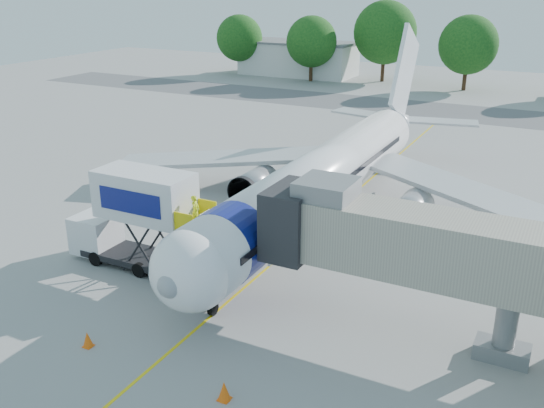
% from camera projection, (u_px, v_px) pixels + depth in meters
% --- Properties ---
extents(ground, '(160.00, 160.00, 0.00)m').
position_uv_depth(ground, '(298.00, 241.00, 36.28)').
color(ground, '#9B9B98').
rests_on(ground, ground).
extents(guidance_line, '(0.15, 70.00, 0.01)m').
position_uv_depth(guidance_line, '(298.00, 241.00, 36.28)').
color(guidance_line, yellow).
rests_on(guidance_line, ground).
extents(taxiway_strip, '(120.00, 10.00, 0.01)m').
position_uv_depth(taxiway_strip, '(449.00, 112.00, 71.23)').
color(taxiway_strip, '#59595B').
rests_on(taxiway_strip, ground).
extents(aircraft, '(34.17, 37.73, 11.35)m').
position_uv_depth(aircraft, '(326.00, 176.00, 38.67)').
color(aircraft, white).
rests_on(aircraft, ground).
extents(jet_bridge, '(13.90, 3.20, 6.60)m').
position_uv_depth(jet_bridge, '(402.00, 243.00, 25.50)').
color(jet_bridge, '#A6A18E').
rests_on(jet_bridge, ground).
extents(catering_hiloader, '(8.50, 2.44, 5.50)m').
position_uv_depth(catering_hiloader, '(137.00, 219.00, 32.17)').
color(catering_hiloader, black).
rests_on(catering_hiloader, ground).
extents(safety_cone_a, '(0.49, 0.49, 0.79)m').
position_uv_depth(safety_cone_a, '(224.00, 391.00, 22.53)').
color(safety_cone_a, '#FF5F0D').
rests_on(safety_cone_a, ground).
extents(safety_cone_b, '(0.44, 0.44, 0.71)m').
position_uv_depth(safety_cone_b, '(88.00, 340.00, 25.80)').
color(safety_cone_b, '#FF5F0D').
rests_on(safety_cone_b, ground).
extents(outbuilding_left, '(18.40, 8.40, 5.30)m').
position_uv_depth(outbuilding_left, '(298.00, 58.00, 97.29)').
color(outbuilding_left, silver).
rests_on(outbuilding_left, ground).
extents(tree_a, '(7.35, 7.35, 9.37)m').
position_uv_depth(tree_a, '(239.00, 38.00, 97.07)').
color(tree_a, '#382314').
rests_on(tree_a, ground).
extents(tree_b, '(7.55, 7.55, 9.62)m').
position_uv_depth(tree_b, '(312.00, 42.00, 90.19)').
color(tree_b, '#382314').
rests_on(tree_b, ground).
extents(tree_c, '(9.27, 9.27, 11.81)m').
position_uv_depth(tree_c, '(385.00, 33.00, 89.44)').
color(tree_c, '#382314').
rests_on(tree_c, ground).
extents(tree_d, '(8.00, 8.00, 10.20)m').
position_uv_depth(tree_d, '(468.00, 45.00, 82.54)').
color(tree_d, '#382314').
rests_on(tree_d, ground).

